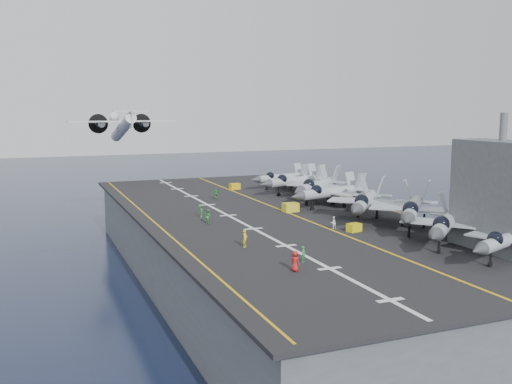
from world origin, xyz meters
name	(u,v)px	position (x,y,z in m)	size (l,w,h in m)	color
ground	(266,280)	(0.00, 0.00, 0.00)	(500.00, 500.00, 0.00)	#142135
hull	(266,248)	(0.00, 0.00, 5.00)	(36.00, 90.00, 10.00)	#56595E
flight_deck	(266,214)	(0.00, 0.00, 10.20)	(38.00, 92.00, 0.40)	black
foul_line	(284,211)	(3.00, 0.00, 10.42)	(0.35, 90.00, 0.02)	gold
landing_centerline	(228,215)	(-6.00, 0.00, 10.42)	(0.50, 90.00, 0.02)	silver
deck_edge_port	(153,221)	(-17.00, 0.00, 10.42)	(0.25, 90.00, 0.02)	gold
deck_edge_stbd	(371,205)	(18.50, 0.00, 10.42)	(0.25, 90.00, 0.02)	gold
island_superstructure	(500,182)	(15.00, -30.00, 17.90)	(5.00, 10.00, 15.00)	#56595E
fighter_jet_0	(508,238)	(12.44, -34.02, 12.69)	(15.44, 12.89, 4.58)	#8C949A
fighter_jet_1	(446,222)	(11.02, -26.36, 13.04)	(18.14, 17.68, 5.29)	#979EA6
fighter_jet_2	(413,208)	(12.76, -18.06, 13.25)	(19.12, 19.57, 5.71)	#9299A2
fighter_jet_3	(366,200)	(10.75, -10.30, 13.18)	(18.68, 19.03, 5.56)	gray
fighter_jet_4	(332,191)	(11.42, 0.48, 12.98)	(16.88, 13.38, 5.15)	gray
fighter_jet_5	(317,185)	(12.19, 6.73, 13.19)	(19.25, 18.52, 5.59)	gray
fighter_jet_6	(296,180)	(12.42, 15.50, 12.97)	(17.07, 13.84, 5.14)	#9097A0
fighter_jet_7	(282,177)	(13.23, 23.11, 12.70)	(14.92, 11.63, 4.60)	gray
tow_cart_a	(354,228)	(5.18, -16.34, 10.93)	(2.00, 1.56, 1.06)	#D7C20F
tow_cart_b	(290,207)	(3.76, -0.61, 11.08)	(2.40, 1.67, 1.37)	gold
tow_cart_c	(235,186)	(4.14, 25.20, 10.98)	(2.08, 1.48, 1.17)	gold
crew_0	(295,261)	(-9.52, -29.57, 11.39)	(1.25, 1.42, 1.99)	#B21919
crew_1	(245,239)	(-10.52, -18.78, 11.39)	(1.40, 1.39, 1.97)	yellow
crew_2	(208,216)	(-10.48, -4.54, 11.38)	(1.15, 1.38, 1.97)	green
crew_3	(201,211)	(-10.08, 0.22, 11.34)	(0.77, 1.14, 1.88)	#268931
crew_4	(216,194)	(-3.04, 14.70, 11.43)	(1.27, 0.88, 2.05)	#268C33
crew_6	(303,254)	(-7.29, -26.90, 11.22)	(1.17, 1.16, 1.65)	#238D38
crew_7	(333,223)	(3.52, -13.97, 11.23)	(1.04, 0.73, 1.66)	white
transport_plane	(123,128)	(-12.65, 51.09, 21.67)	(24.98, 18.04, 5.62)	silver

